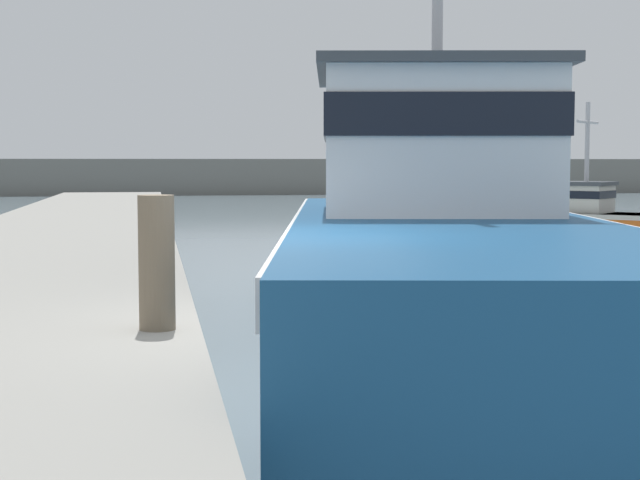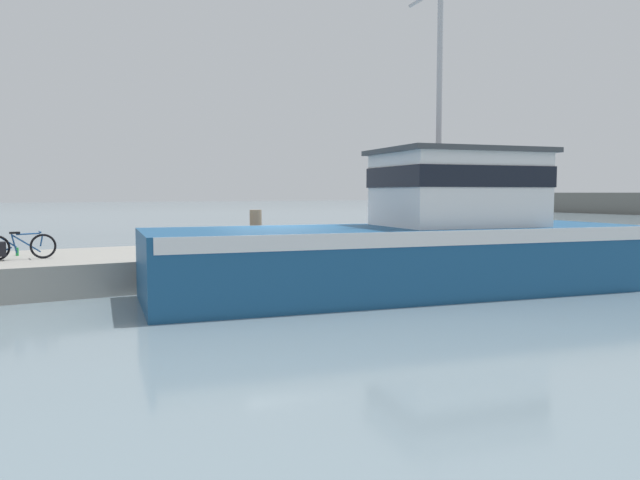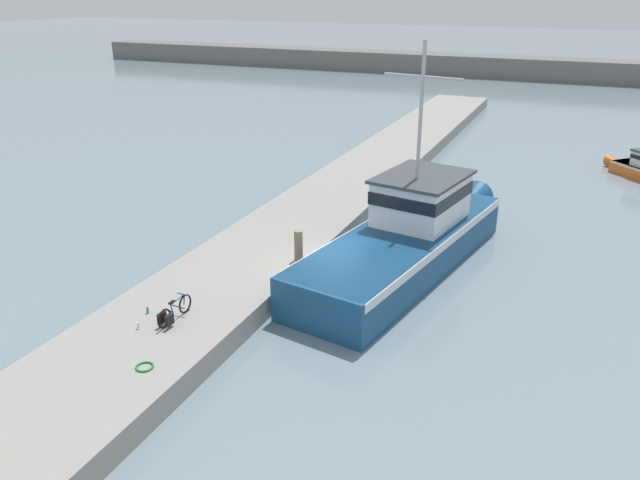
{
  "view_description": "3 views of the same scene",
  "coord_description": "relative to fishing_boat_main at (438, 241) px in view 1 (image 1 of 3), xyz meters",
  "views": [
    {
      "loc": [
        -1.16,
        -8.75,
        2.28
      ],
      "look_at": [
        0.08,
        -1.52,
        1.69
      ],
      "focal_mm": 55.0,
      "sensor_mm": 36.0,
      "label": 1
    },
    {
      "loc": [
        14.28,
        -6.91,
        2.44
      ],
      "look_at": [
        0.74,
        0.88,
        1.26
      ],
      "focal_mm": 35.0,
      "sensor_mm": 36.0,
      "label": 2
    },
    {
      "loc": [
        8.19,
        -19.5,
        10.45
      ],
      "look_at": [
        -0.99,
        1.66,
        0.99
      ],
      "focal_mm": 35.0,
      "sensor_mm": 36.0,
      "label": 3
    }
  ],
  "objects": [
    {
      "name": "ground_plane",
      "position": [
        -2.34,
        -2.96,
        -1.29
      ],
      "size": [
        320.0,
        320.0,
        0.0
      ],
      "primitive_type": "plane",
      "color": "gray"
    },
    {
      "name": "far_shoreline",
      "position": [
        27.66,
        57.85,
        -0.06
      ],
      "size": [
        180.0,
        5.0,
        2.47
      ],
      "primitive_type": "cube",
      "color": "slate",
      "rests_on": "ground_plane"
    },
    {
      "name": "fishing_boat_main",
      "position": [
        0.0,
        0.0,
        0.0
      ],
      "size": [
        5.63,
        14.61,
        8.65
      ],
      "rotation": [
        0.0,
        0.0,
        -0.18
      ],
      "color": "navy",
      "rests_on": "ground_plane"
    },
    {
      "name": "boat_red_outer",
      "position": [
        9.85,
        16.7,
        -0.67
      ],
      "size": [
        5.81,
        5.86,
        4.11
      ],
      "rotation": [
        0.0,
        0.0,
        0.78
      ],
      "color": "orange",
      "rests_on": "ground_plane"
    },
    {
      "name": "mooring_post",
      "position": [
        -3.47,
        -3.01,
        0.1
      ],
      "size": [
        0.32,
        0.32,
        1.19
      ],
      "primitive_type": "cylinder",
      "color": "#756651",
      "rests_on": "dock_pier"
    }
  ]
}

